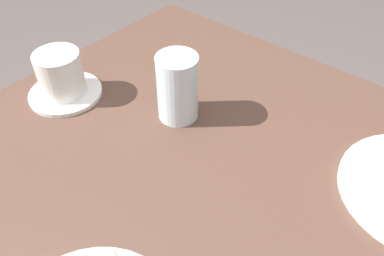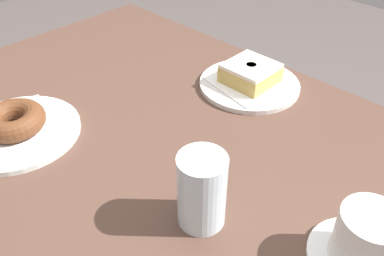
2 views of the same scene
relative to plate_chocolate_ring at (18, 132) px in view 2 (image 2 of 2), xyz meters
The scene contains 9 objects.
table 0.25m from the plate_chocolate_ring, 47.02° to the left, with size 1.06×0.79×0.77m.
plate_chocolate_ring is the anchor object (origin of this frame).
napkin_chocolate_ring 0.01m from the plate_chocolate_ring, 90.00° to the right, with size 0.16×0.16×0.00m, color white.
donut_chocolate_ring 0.03m from the plate_chocolate_ring, 90.00° to the right, with size 0.11×0.11×0.04m, color #5A321B.
plate_glazed_square 0.48m from the plate_chocolate_ring, 64.58° to the left, with size 0.22×0.22×0.01m, color silver.
napkin_glazed_square 0.48m from the plate_chocolate_ring, 64.58° to the left, with size 0.15×0.15×0.00m, color white.
donut_glazed_square 0.48m from the plate_chocolate_ring, 64.58° to the left, with size 0.10×0.10×0.04m.
water_glass 0.40m from the plate_chocolate_ring, 13.68° to the left, with size 0.07×0.07×0.12m, color silver.
coffee_cup 0.61m from the plate_chocolate_ring, 17.81° to the left, with size 0.13×0.13×0.09m.
Camera 2 is at (0.49, -0.37, 1.25)m, focal length 37.81 mm.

